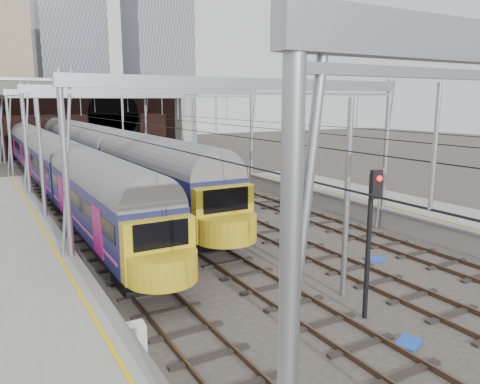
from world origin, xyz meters
TOP-DOWN VIEW (x-y plane):
  - ground at (0.00, 0.00)m, footprint 160.00×160.00m
  - platform_left at (-10.18, 2.50)m, footprint 4.32×55.00m
  - tracks at (0.00, 15.00)m, footprint 14.40×80.00m
  - overhead_line at (0.00, 21.49)m, footprint 16.80×80.00m
  - retaining_wall at (1.40, 51.93)m, footprint 28.00×2.75m
  - overbridge at (0.00, 46.00)m, footprint 28.00×3.00m
  - city_skyline at (2.73, 70.48)m, footprint 37.50×27.50m
  - train_main at (-2.00, 40.20)m, footprint 2.86×66.08m
  - train_second at (-6.00, 26.45)m, footprint 2.57×44.60m
  - signal_near_centre at (-0.60, 0.24)m, footprint 0.37×0.47m
  - relay_cabinet at (-7.80, 1.43)m, footprint 0.56×0.48m
  - equip_cover_a at (-0.75, -1.59)m, footprint 0.98×0.84m
  - equip_cover_b at (-1.82, 9.55)m, footprint 0.85×0.65m
  - equip_cover_c at (3.79, 4.19)m, footprint 0.87×0.67m

SIDE VIEW (x-z plane):
  - ground at x=0.00m, z-range 0.00..0.00m
  - tracks at x=0.00m, z-range -0.09..0.13m
  - equip_cover_b at x=-1.82m, z-range 0.00..0.09m
  - equip_cover_c at x=3.79m, z-range 0.00..0.09m
  - equip_cover_a at x=-0.75m, z-range 0.00..0.10m
  - relay_cabinet at x=-7.80m, z-range 0.00..1.08m
  - platform_left at x=-10.18m, z-range -0.01..1.11m
  - train_second at x=-6.00m, z-range 0.10..4.60m
  - train_main at x=-2.00m, z-range 0.07..4.97m
  - signal_near_centre at x=-0.60m, z-range 0.63..5.47m
  - retaining_wall at x=1.40m, z-range -0.17..8.83m
  - overhead_line at x=0.00m, z-range 2.57..10.57m
  - overbridge at x=0.00m, z-range 2.64..11.89m
  - city_skyline at x=2.73m, z-range -12.91..47.09m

